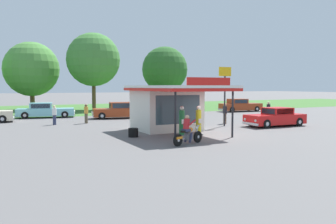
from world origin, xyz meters
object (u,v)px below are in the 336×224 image
gas_pump_nearside (182,123)px  bystander_chatting_near_pumps (86,113)px  motorcycle_with_rider (188,132)px  parked_car_back_row_far_left (45,111)px  spare_tire_stack (133,133)px  parked_car_back_row_centre_right (178,107)px  bystander_admiring_sedan (225,113)px  gas_pump_offside (199,122)px  parked_car_back_row_left (119,111)px  bystander_leaning_by_kiosk (268,110)px  featured_classic_sedan (275,118)px  bystander_standing_back_lot (54,115)px  roadside_pole_sign (225,86)px  parked_car_back_row_right (240,106)px

gas_pump_nearside → bystander_chatting_near_pumps: bearing=108.4°
motorcycle_with_rider → parked_car_back_row_far_left: 20.59m
bystander_chatting_near_pumps → spare_tire_stack: bystander_chatting_near_pumps is taller
parked_car_back_row_centre_right → bystander_admiring_sedan: size_ratio=3.32×
gas_pump_offside → parked_car_back_row_centre_right: bearing=65.8°
parked_car_back_row_left → parked_car_back_row_far_left: size_ratio=0.90×
spare_tire_stack → parked_car_back_row_left: bearing=75.2°
gas_pump_offside → bystander_admiring_sedan: 7.36m
motorcycle_with_rider → bystander_admiring_sedan: size_ratio=1.32×
bystander_leaning_by_kiosk → featured_classic_sedan: bearing=-127.3°
featured_classic_sedan → parked_car_back_row_centre_right: 14.44m
parked_car_back_row_centre_right → bystander_standing_back_lot: bystander_standing_back_lot is taller
featured_classic_sedan → bystander_leaning_by_kiosk: size_ratio=3.03×
roadside_pole_sign → parked_car_back_row_left: bearing=117.1°
parked_car_back_row_far_left → gas_pump_offside: bearing=-68.2°
parked_car_back_row_far_left → spare_tire_stack: parked_car_back_row_far_left is taller
motorcycle_with_rider → bystander_chatting_near_pumps: (-2.25, 12.95, 0.20)m
parked_car_back_row_right → parked_car_back_row_centre_right: (-8.29, 0.69, -0.00)m
gas_pump_offside → motorcycle_with_rider: bearing=-131.0°
parked_car_back_row_centre_right → bystander_leaning_by_kiosk: size_ratio=3.34×
bystander_admiring_sedan → spare_tire_stack: bystander_admiring_sedan is taller
gas_pump_nearside → parked_car_back_row_right: size_ratio=0.34×
bystander_standing_back_lot → spare_tire_stack: (3.19, -9.16, -0.54)m
bystander_chatting_near_pumps → bystander_standing_back_lot: bearing=179.0°
bystander_leaning_by_kiosk → roadside_pole_sign: (-6.73, -2.44, 2.24)m
gas_pump_offside → roadside_pole_sign: (4.49, 3.43, 2.28)m
bystander_standing_back_lot → roadside_pole_sign: size_ratio=0.34×
gas_pump_offside → bystander_leaning_by_kiosk: gas_pump_offside is taller
parked_car_back_row_left → bystander_chatting_near_pumps: (-3.93, -3.26, 0.16)m
gas_pump_offside → parked_car_back_row_right: (15.49, 15.36, -0.14)m
parked_car_back_row_far_left → roadside_pole_sign: 18.20m
gas_pump_offside → parked_car_back_row_far_left: size_ratio=0.32×
parked_car_back_row_right → roadside_pole_sign: 16.41m
gas_pump_nearside → parked_car_back_row_far_left: gas_pump_nearside is taller
motorcycle_with_rider → parked_car_back_row_right: motorcycle_with_rider is taller
bystander_standing_back_lot → parked_car_back_row_far_left: bearing=88.5°
motorcycle_with_rider → parked_car_back_row_right: bearing=45.3°
bystander_standing_back_lot → bystander_admiring_sedan: bystander_admiring_sedan is taller
motorcycle_with_rider → spare_tire_stack: size_ratio=3.65×
gas_pump_offside → featured_classic_sedan: (7.99, 1.63, -0.19)m
bystander_admiring_sedan → roadside_pole_sign: 2.86m
motorcycle_with_rider → parked_car_back_row_left: 16.30m
bystander_chatting_near_pumps → parked_car_back_row_right: bearing=14.3°
bystander_standing_back_lot → roadside_pole_sign: (11.62, -6.86, 2.31)m
featured_classic_sedan → bystander_admiring_sedan: (-2.44, 3.21, 0.22)m
bystander_standing_back_lot → spare_tire_stack: 9.71m
gas_pump_nearside → parked_car_back_row_far_left: bearing=108.3°
gas_pump_nearside → featured_classic_sedan: 9.34m
bystander_leaning_by_kiosk → spare_tire_stack: bystander_leaning_by_kiosk is taller
bystander_chatting_near_pumps → bystander_admiring_sedan: size_ratio=0.97×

